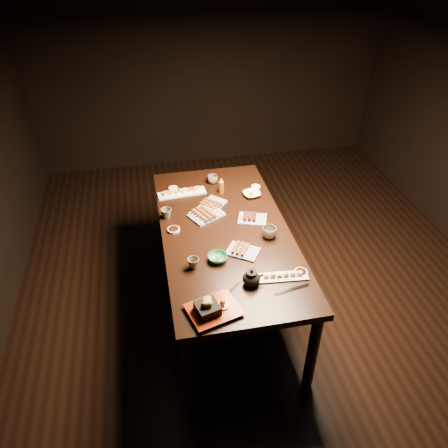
{
  "coord_description": "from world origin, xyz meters",
  "views": [
    {
      "loc": [
        -0.81,
        -2.44,
        2.62
      ],
      "look_at": [
        -0.32,
        0.04,
        0.77
      ],
      "focal_mm": 35.0,
      "sensor_mm": 36.0,
      "label": 1
    }
  ],
  "objects_px": {
    "teacup_near_left": "(193,263)",
    "teacup_far_left": "(166,213)",
    "sushi_platter_near": "(283,275)",
    "tempura_tray": "(214,305)",
    "dining_table": "(225,269)",
    "yakitori_plate_center": "(206,213)",
    "sushi_platter_far": "(182,191)",
    "yakitori_plate_left": "(212,203)",
    "teacup_mid_right": "(269,232)",
    "teacup_far_right": "(213,179)",
    "teapot": "(252,277)",
    "yakitori_plate_right": "(243,249)",
    "condiment_bottle": "(221,185)",
    "edamame_bowl_cream": "(252,194)",
    "edamame_bowl_green": "(218,258)"
  },
  "relations": [
    {
      "from": "yakitori_plate_left",
      "to": "teacup_mid_right",
      "type": "xyz_separation_m",
      "value": [
        0.32,
        -0.47,
        0.01
      ]
    },
    {
      "from": "yakitori_plate_right",
      "to": "edamame_bowl_cream",
      "type": "distance_m",
      "value": 0.7
    },
    {
      "from": "sushi_platter_near",
      "to": "yakitori_plate_left",
      "type": "xyz_separation_m",
      "value": [
        -0.29,
        0.88,
        0.01
      ]
    },
    {
      "from": "yakitori_plate_left",
      "to": "teacup_mid_right",
      "type": "height_order",
      "value": "teacup_mid_right"
    },
    {
      "from": "dining_table",
      "to": "condiment_bottle",
      "type": "relative_size",
      "value": 13.41
    },
    {
      "from": "dining_table",
      "to": "teacup_near_left",
      "type": "xyz_separation_m",
      "value": [
        -0.28,
        -0.34,
        0.41
      ]
    },
    {
      "from": "dining_table",
      "to": "sushi_platter_far",
      "type": "height_order",
      "value": "sushi_platter_far"
    },
    {
      "from": "dining_table",
      "to": "yakitori_plate_right",
      "type": "xyz_separation_m",
      "value": [
        0.07,
        -0.26,
        0.4
      ]
    },
    {
      "from": "edamame_bowl_green",
      "to": "teacup_far_right",
      "type": "xyz_separation_m",
      "value": [
        0.14,
        0.98,
        0.01
      ]
    },
    {
      "from": "edamame_bowl_green",
      "to": "teacup_mid_right",
      "type": "relative_size",
      "value": 1.24
    },
    {
      "from": "sushi_platter_near",
      "to": "yakitori_plate_right",
      "type": "distance_m",
      "value": 0.34
    },
    {
      "from": "edamame_bowl_cream",
      "to": "teacup_mid_right",
      "type": "relative_size",
      "value": 1.29
    },
    {
      "from": "sushi_platter_near",
      "to": "yakitori_plate_left",
      "type": "bearing_deg",
      "value": 113.11
    },
    {
      "from": "teacup_near_left",
      "to": "teacup_far_left",
      "type": "height_order",
      "value": "teacup_far_left"
    },
    {
      "from": "dining_table",
      "to": "yakitori_plate_center",
      "type": "distance_m",
      "value": 0.47
    },
    {
      "from": "tempura_tray",
      "to": "teacup_far_right",
      "type": "bearing_deg",
      "value": 64.2
    },
    {
      "from": "sushi_platter_far",
      "to": "teacup_far_right",
      "type": "distance_m",
      "value": 0.3
    },
    {
      "from": "condiment_bottle",
      "to": "yakitori_plate_center",
      "type": "bearing_deg",
      "value": -119.57
    },
    {
      "from": "teacup_mid_right",
      "to": "teapot",
      "type": "distance_m",
      "value": 0.49
    },
    {
      "from": "yakitori_plate_right",
      "to": "edamame_bowl_green",
      "type": "height_order",
      "value": "yakitori_plate_right"
    },
    {
      "from": "yakitori_plate_right",
      "to": "dining_table",
      "type": "bearing_deg",
      "value": 137.92
    },
    {
      "from": "sushi_platter_far",
      "to": "teacup_mid_right",
      "type": "height_order",
      "value": "teacup_mid_right"
    },
    {
      "from": "sushi_platter_far",
      "to": "teacup_far_left",
      "type": "distance_m",
      "value": 0.34
    },
    {
      "from": "teacup_far_left",
      "to": "dining_table",
      "type": "bearing_deg",
      "value": -31.24
    },
    {
      "from": "condiment_bottle",
      "to": "edamame_bowl_green",
      "type": "bearing_deg",
      "value": -102.51
    },
    {
      "from": "sushi_platter_near",
      "to": "tempura_tray",
      "type": "relative_size",
      "value": 1.11
    },
    {
      "from": "sushi_platter_near",
      "to": "yakitori_plate_right",
      "type": "relative_size",
      "value": 1.55
    },
    {
      "from": "teacup_near_left",
      "to": "condiment_bottle",
      "type": "relative_size",
      "value": 0.55
    },
    {
      "from": "edamame_bowl_cream",
      "to": "teacup_near_left",
      "type": "bearing_deg",
      "value": -127.34
    },
    {
      "from": "teacup_far_right",
      "to": "yakitori_plate_center",
      "type": "bearing_deg",
      "value": -105.56
    },
    {
      "from": "teacup_mid_right",
      "to": "teapot",
      "type": "bearing_deg",
      "value": -118.86
    },
    {
      "from": "yakitori_plate_center",
      "to": "teacup_far_right",
      "type": "height_order",
      "value": "teacup_far_right"
    },
    {
      "from": "yakitori_plate_left",
      "to": "tempura_tray",
      "type": "height_order",
      "value": "tempura_tray"
    },
    {
      "from": "edamame_bowl_cream",
      "to": "tempura_tray",
      "type": "distance_m",
      "value": 1.26
    },
    {
      "from": "teacup_far_left",
      "to": "teapot",
      "type": "distance_m",
      "value": 0.92
    },
    {
      "from": "teacup_far_right",
      "to": "tempura_tray",
      "type": "bearing_deg",
      "value": -99.78
    },
    {
      "from": "teapot",
      "to": "teacup_far_left",
      "type": "bearing_deg",
      "value": 117.23
    },
    {
      "from": "tempura_tray",
      "to": "dining_table",
      "type": "bearing_deg",
      "value": 57.67
    },
    {
      "from": "edamame_bowl_green",
      "to": "condiment_bottle",
      "type": "bearing_deg",
      "value": 77.49
    },
    {
      "from": "yakitori_plate_center",
      "to": "yakitori_plate_left",
      "type": "bearing_deg",
      "value": 34.57
    },
    {
      "from": "sushi_platter_far",
      "to": "tempura_tray",
      "type": "relative_size",
      "value": 1.34
    },
    {
      "from": "edamame_bowl_cream",
      "to": "teapot",
      "type": "bearing_deg",
      "value": -104.29
    },
    {
      "from": "dining_table",
      "to": "yakitori_plate_center",
      "type": "height_order",
      "value": "yakitori_plate_center"
    },
    {
      "from": "sushi_platter_far",
      "to": "edamame_bowl_cream",
      "type": "distance_m",
      "value": 0.56
    },
    {
      "from": "yakitori_plate_center",
      "to": "teacup_far_right",
      "type": "relative_size",
      "value": 2.76
    },
    {
      "from": "sushi_platter_near",
      "to": "edamame_bowl_green",
      "type": "height_order",
      "value": "edamame_bowl_green"
    },
    {
      "from": "yakitori_plate_center",
      "to": "teapot",
      "type": "relative_size",
      "value": 1.83
    },
    {
      "from": "yakitori_plate_center",
      "to": "dining_table",
      "type": "bearing_deg",
      "value": -90.46
    },
    {
      "from": "yakitori_plate_center",
      "to": "tempura_tray",
      "type": "xyz_separation_m",
      "value": [
        -0.11,
        -0.95,
        0.02
      ]
    },
    {
      "from": "dining_table",
      "to": "yakitori_plate_left",
      "type": "xyz_separation_m",
      "value": [
        -0.04,
        0.33,
        0.4
      ]
    }
  ]
}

